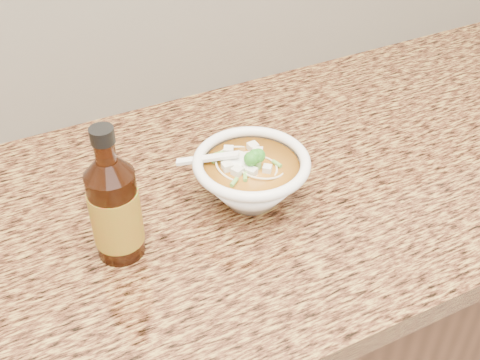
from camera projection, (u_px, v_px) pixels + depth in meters
name	position (u px, v px, depth m)	size (l,w,h in m)	color
counter_slab	(163.00, 221.00, 0.96)	(4.00, 0.68, 0.04)	#A3823B
soup_bowl	(251.00, 178.00, 0.94)	(0.20, 0.18, 0.10)	white
hot_sauce_bottle	(115.00, 209.00, 0.83)	(0.08, 0.08, 0.22)	black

